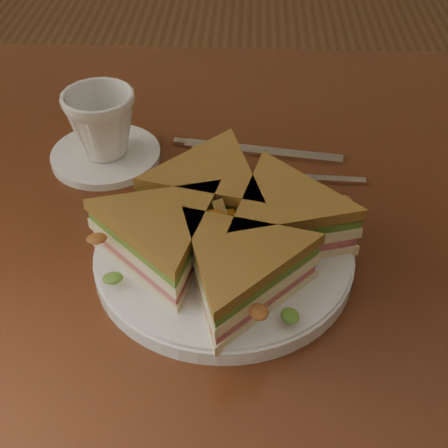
% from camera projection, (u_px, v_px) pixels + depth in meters
% --- Properties ---
extents(table, '(1.20, 0.80, 0.75)m').
position_uv_depth(table, '(241.00, 264.00, 0.77)').
color(table, '#39190D').
rests_on(table, ground).
extents(plate, '(0.26, 0.26, 0.02)m').
position_uv_depth(plate, '(224.00, 256.00, 0.63)').
color(plate, white).
rests_on(plate, table).
extents(sandwich_wedges, '(0.31, 0.31, 0.06)m').
position_uv_depth(sandwich_wedges, '(224.00, 228.00, 0.61)').
color(sandwich_wedges, '#F4E6B4').
rests_on(sandwich_wedges, plate).
extents(crisps_mound, '(0.09, 0.09, 0.05)m').
position_uv_depth(crisps_mound, '(224.00, 231.00, 0.61)').
color(crisps_mound, '#B66717').
rests_on(crisps_mound, plate).
extents(spoon, '(0.18, 0.03, 0.01)m').
position_uv_depth(spoon, '(250.00, 174.00, 0.74)').
color(spoon, silver).
rests_on(spoon, table).
extents(knife, '(0.21, 0.05, 0.00)m').
position_uv_depth(knife, '(251.00, 151.00, 0.78)').
color(knife, silver).
rests_on(knife, table).
extents(saucer, '(0.13, 0.13, 0.01)m').
position_uv_depth(saucer, '(106.00, 155.00, 0.77)').
color(saucer, white).
rests_on(saucer, table).
extents(coffee_cup, '(0.09, 0.09, 0.08)m').
position_uv_depth(coffee_cup, '(101.00, 124.00, 0.74)').
color(coffee_cup, white).
rests_on(coffee_cup, saucer).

